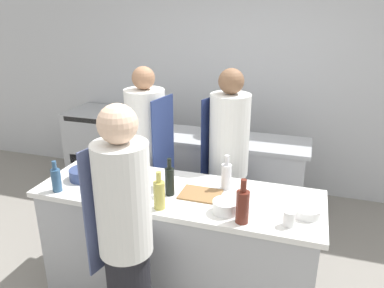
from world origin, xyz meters
TOP-DOWN VIEW (x-y plane):
  - wall_back at (0.00, 2.13)m, footprint 8.00×0.06m
  - prep_counter at (0.00, 0.00)m, footprint 2.11×0.71m
  - pass_counter at (-0.09, 1.27)m, footprint 2.03×0.56m
  - oven_range at (-1.62, 1.75)m, footprint 0.92×0.66m
  - chef_at_prep_near at (-0.12, -0.60)m, footprint 0.37×0.35m
  - chef_at_stove at (-0.52, 0.61)m, footprint 0.40×0.38m
  - chef_at_pass_far at (0.23, 0.67)m, footprint 0.40×0.39m
  - bottle_olive_oil at (0.53, -0.26)m, footprint 0.08×0.08m
  - bottle_vinegar at (-0.04, -0.06)m, footprint 0.07×0.07m
  - bottle_wine at (-0.03, -0.26)m, footprint 0.08×0.08m
  - bottle_cooking_oil at (0.33, 0.16)m, footprint 0.08×0.08m
  - bottle_sauce at (-0.85, -0.26)m, footprint 0.07×0.07m
  - bowl_mixing_large at (-0.78, -0.02)m, footprint 0.22×0.22m
  - bowl_prep_small at (-0.27, -0.04)m, footprint 0.26×0.26m
  - bowl_ceramic_blue at (0.40, -0.18)m, footprint 0.17×0.17m
  - bowl_wooden_salad at (0.92, -0.06)m, footprint 0.18×0.18m
  - cup at (0.81, -0.22)m, footprint 0.07×0.07m
  - cutting_board at (0.18, 0.00)m, footprint 0.29×0.22m
  - stockpot at (-0.03, 1.35)m, footprint 0.26×0.26m

SIDE VIEW (x-z plane):
  - pass_counter at x=-0.09m, z-range 0.00..0.91m
  - prep_counter at x=0.00m, z-range 0.00..0.91m
  - oven_range at x=-1.62m, z-range 0.00..0.92m
  - chef_at_stove at x=-0.52m, z-range 0.00..1.71m
  - chef_at_pass_far at x=0.23m, z-range 0.01..1.73m
  - chef_at_prep_near at x=-0.12m, z-range 0.01..1.72m
  - cutting_board at x=0.18m, z-range 0.91..0.92m
  - bowl_wooden_salad at x=0.92m, z-range 0.91..0.96m
  - bowl_prep_small at x=-0.27m, z-range 0.91..0.98m
  - bowl_ceramic_blue at x=0.40m, z-range 0.91..0.99m
  - bowl_mixing_large at x=-0.78m, z-range 0.91..0.99m
  - cup at x=0.81m, z-range 0.91..1.01m
  - bottle_sauce at x=-0.85m, z-range 0.88..1.12m
  - bottle_cooking_oil at x=0.33m, z-range 0.88..1.15m
  - bottle_wine at x=-0.03m, z-range 0.88..1.15m
  - bottle_vinegar at x=-0.04m, z-range 0.88..1.16m
  - stockpot at x=-0.03m, z-range 0.91..1.14m
  - bottle_olive_oil at x=0.53m, z-range 0.88..1.17m
  - wall_back at x=0.00m, z-range 0.00..2.80m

